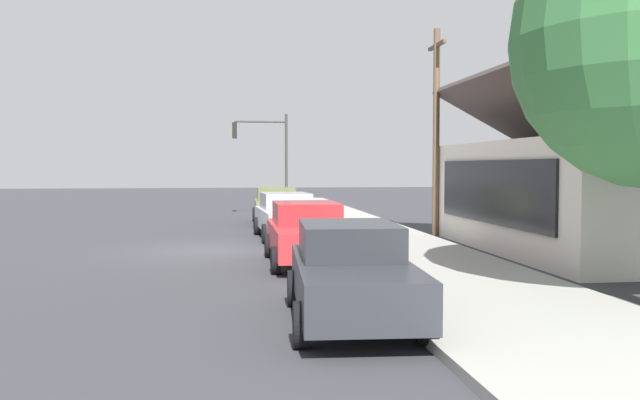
{
  "coord_description": "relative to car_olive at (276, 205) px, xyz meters",
  "views": [
    {
      "loc": [
        20.4,
        0.81,
        2.54
      ],
      "look_at": [
        1.23,
        3.37,
        1.57
      ],
      "focal_mm": 37.51,
      "sensor_mm": 36.0,
      "label": 1
    }
  ],
  "objects": [
    {
      "name": "traffic_light_main",
      "position": [
        -4.3,
        -0.26,
        2.68
      ],
      "size": [
        0.37,
        2.79,
        5.2
      ],
      "color": "#383833",
      "rests_on": "ground"
    },
    {
      "name": "car_charcoal",
      "position": [
        18.99,
        -0.06,
        -0.0
      ],
      "size": [
        4.62,
        2.2,
        1.59
      ],
      "rotation": [
        0.0,
        0.0,
        -0.06
      ],
      "color": "#2D3035",
      "rests_on": "ground"
    },
    {
      "name": "sidewalk_curb",
      "position": [
        9.22,
        2.8,
        -0.74
      ],
      "size": [
        60.0,
        4.2,
        0.16
      ],
      "primitive_type": "cube",
      "color": "#A3A099",
      "rests_on": "ground"
    },
    {
      "name": "car_silver",
      "position": [
        6.12,
        -0.05,
        0.0
      ],
      "size": [
        4.84,
        2.26,
        1.59
      ],
      "rotation": [
        0.0,
        0.0,
        0.06
      ],
      "color": "silver",
      "rests_on": "ground"
    },
    {
      "name": "ground_plane",
      "position": [
        9.22,
        -2.8,
        -0.82
      ],
      "size": [
        120.0,
        120.0,
        0.0
      ],
      "primitive_type": "plane",
      "color": "#38383D"
    },
    {
      "name": "car_cherry",
      "position": [
        12.42,
        -0.03,
        0.0
      ],
      "size": [
        4.73,
        2.1,
        1.59
      ],
      "rotation": [
        0.0,
        0.0,
        -0.0
      ],
      "color": "red",
      "rests_on": "ground"
    },
    {
      "name": "storefront_building",
      "position": [
        11.04,
        9.18,
        0.98
      ],
      "size": [
        10.73,
        7.66,
        5.37
      ],
      "color": "silver",
      "rests_on": "ground"
    },
    {
      "name": "utility_pole_wooden",
      "position": [
        6.1,
        5.4,
        3.11
      ],
      "size": [
        1.8,
        0.24,
        7.5
      ],
      "color": "brown",
      "rests_on": "ground"
    },
    {
      "name": "car_olive",
      "position": [
        0.0,
        0.0,
        0.0
      ],
      "size": [
        4.44,
        2.15,
        1.59
      ],
      "rotation": [
        0.0,
        0.0,
        -0.02
      ],
      "color": "olive",
      "rests_on": "ground"
    },
    {
      "name": "fire_hydrant_red",
      "position": [
        7.7,
        1.4,
        -0.32
      ],
      "size": [
        0.22,
        0.22,
        0.71
      ],
      "color": "red",
      "rests_on": "sidewalk_curb"
    }
  ]
}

